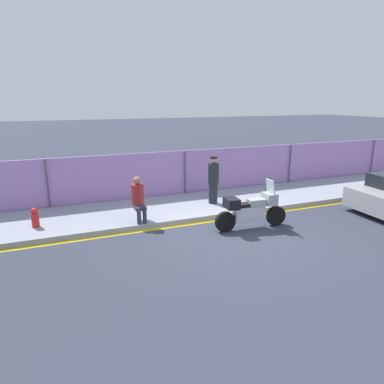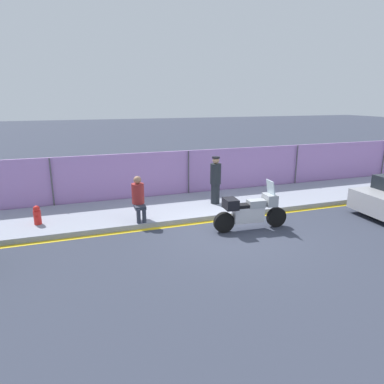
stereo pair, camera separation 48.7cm
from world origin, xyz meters
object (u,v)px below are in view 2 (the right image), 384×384
Objects in this scene: motorcycle at (250,211)px; fire_hydrant at (37,215)px; officer_standing at (215,180)px; person_seated_on_curb at (138,196)px.

motorcycle is 4.01× the size of fire_hydrant.
officer_standing reaches higher than motorcycle.
person_seated_on_curb is (-3.02, 1.57, 0.32)m from motorcycle.
person_seated_on_curb is at bearing 155.95° from motorcycle.
person_seated_on_curb reaches higher than motorcycle.
motorcycle is 6.33m from fire_hydrant.
motorcycle reaches higher than fire_hydrant.
fire_hydrant is at bearing 163.97° from motorcycle.
person_seated_on_curb reaches higher than fire_hydrant.
motorcycle is at bearing -19.47° from fire_hydrant.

